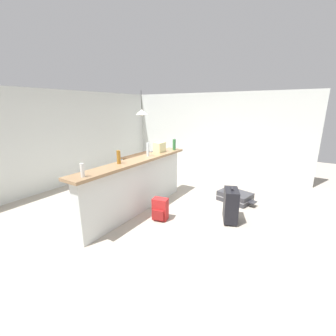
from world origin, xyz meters
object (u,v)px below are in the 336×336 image
(bottle_green, at_px, (174,145))
(grocery_bag, at_px, (160,147))
(backpack_red, at_px, (160,210))
(bottle_clear, at_px, (148,150))
(bottle_white, at_px, (82,170))
(dining_chair_near_partition, at_px, (159,166))
(suitcase_flat_charcoal, at_px, (235,197))
(suitcase_upright_black, at_px, (231,205))
(pendant_lamp, at_px, (142,112))
(bottle_amber, at_px, (119,157))
(dining_table, at_px, (145,159))

(bottle_green, distance_m, grocery_bag, 0.42)
(grocery_bag, distance_m, backpack_red, 1.49)
(bottle_clear, relative_size, backpack_red, 0.66)
(bottle_white, height_order, bottle_green, bottle_green)
(dining_chair_near_partition, relative_size, backpack_red, 2.21)
(suitcase_flat_charcoal, xyz_separation_m, backpack_red, (-1.61, 0.95, 0.09))
(bottle_green, bearing_deg, suitcase_upright_black, -111.90)
(bottle_white, height_order, grocery_bag, grocery_bag)
(grocery_bag, bearing_deg, backpack_red, -145.18)
(pendant_lamp, bearing_deg, bottle_clear, -137.61)
(bottle_white, height_order, bottle_clear, bottle_clear)
(bottle_amber, bearing_deg, bottle_green, -5.26)
(suitcase_upright_black, bearing_deg, grocery_bag, 81.68)
(bottle_clear, xyz_separation_m, dining_chair_near_partition, (1.28, 0.63, -0.71))
(dining_table, bearing_deg, bottle_amber, -152.73)
(dining_table, xyz_separation_m, suitcase_flat_charcoal, (-0.08, -2.65, -0.54))
(backpack_red, bearing_deg, bottle_white, 157.61)
(grocery_bag, distance_m, dining_chair_near_partition, 1.19)
(bottle_amber, distance_m, pendant_lamp, 2.51)
(grocery_bag, bearing_deg, bottle_clear, -174.08)
(dining_chair_near_partition, xyz_separation_m, pendant_lamp, (0.04, 0.58, 1.42))
(bottle_white, height_order, suitcase_flat_charcoal, bottle_white)
(bottle_clear, distance_m, grocery_bag, 0.50)
(dining_chair_near_partition, distance_m, pendant_lamp, 1.54)
(bottle_clear, bearing_deg, suitcase_flat_charcoal, -51.74)
(bottle_amber, xyz_separation_m, dining_chair_near_partition, (2.06, 0.57, -0.70))
(bottle_amber, bearing_deg, grocery_bag, -0.20)
(bottle_white, distance_m, bottle_amber, 0.87)
(pendant_lamp, bearing_deg, suitcase_flat_charcoal, -92.47)
(bottle_amber, height_order, backpack_red, bottle_amber)
(bottle_white, relative_size, bottle_clear, 0.74)
(bottle_amber, height_order, dining_table, bottle_amber)
(bottle_clear, distance_m, dining_table, 1.80)
(dining_chair_near_partition, bearing_deg, suitcase_flat_charcoal, -91.95)
(bottle_green, bearing_deg, bottle_amber, 174.74)
(bottle_white, height_order, dining_chair_near_partition, bottle_white)
(grocery_bag, xyz_separation_m, suitcase_upright_black, (-0.26, -1.77, -0.87))
(bottle_white, bearing_deg, dining_chair_near_partition, 13.43)
(bottle_amber, xyz_separation_m, pendant_lamp, (2.10, 1.15, 0.73))
(bottle_clear, xyz_separation_m, backpack_red, (-0.41, -0.58, -1.03))
(dining_table, relative_size, backpack_red, 2.62)
(bottle_clear, bearing_deg, bottle_white, -177.58)
(backpack_red, bearing_deg, grocery_bag, 34.82)
(bottle_amber, height_order, bottle_green, bottle_green)
(dining_chair_near_partition, height_order, pendant_lamp, pendant_lamp)
(dining_chair_near_partition, xyz_separation_m, suitcase_upright_black, (-1.04, -2.35, -0.19))
(dining_table, relative_size, dining_chair_near_partition, 1.18)
(pendant_lamp, bearing_deg, grocery_bag, -125.62)
(bottle_green, relative_size, suitcase_upright_black, 0.38)
(suitcase_flat_charcoal, bearing_deg, pendant_lamp, 87.53)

